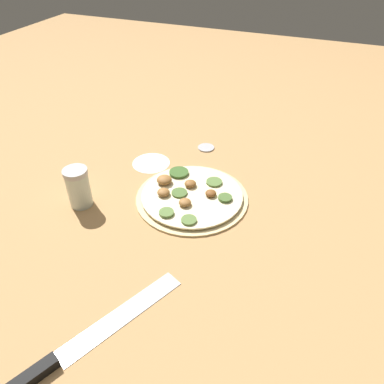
% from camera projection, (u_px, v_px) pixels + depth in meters
% --- Properties ---
extents(ground_plane, '(3.00, 3.00, 0.00)m').
position_uv_depth(ground_plane, '(192.00, 198.00, 0.90)').
color(ground_plane, tan).
extents(pizza, '(0.27, 0.27, 0.03)m').
position_uv_depth(pizza, '(191.00, 195.00, 0.90)').
color(pizza, beige).
rests_on(pizza, ground_plane).
extents(knife, '(0.33, 0.18, 0.02)m').
position_uv_depth(knife, '(61.00, 357.00, 0.58)').
color(knife, silver).
rests_on(knife, ground_plane).
extents(spice_jar, '(0.06, 0.06, 0.10)m').
position_uv_depth(spice_jar, '(78.00, 187.00, 0.85)').
color(spice_jar, silver).
rests_on(spice_jar, ground_plane).
extents(loose_cap, '(0.05, 0.05, 0.01)m').
position_uv_depth(loose_cap, '(206.00, 147.00, 1.08)').
color(loose_cap, '#B2B2B7').
rests_on(loose_cap, ground_plane).
extents(flour_patch, '(0.10, 0.10, 0.00)m').
position_uv_depth(flour_patch, '(151.00, 163.00, 1.02)').
color(flour_patch, white).
rests_on(flour_patch, ground_plane).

